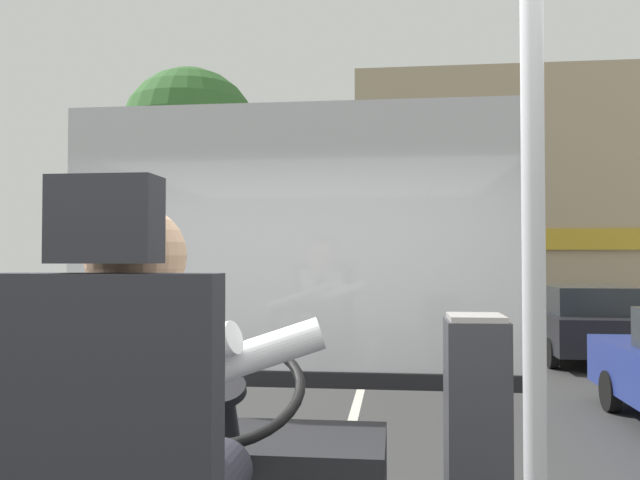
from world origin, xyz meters
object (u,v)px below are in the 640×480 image
at_px(steering_console, 251,479).
at_px(fare_box, 477,444).
at_px(bus_driver, 145,425).
at_px(handrail_pole, 534,327).
at_px(parked_car_black, 585,321).

distance_m(steering_console, fare_box, 0.94).
distance_m(bus_driver, steering_console, 1.26).
distance_m(handrail_pole, fare_box, 1.27).
bearing_deg(steering_console, handrail_pole, -58.11).
height_order(bus_driver, parked_car_black, bus_driver).
bearing_deg(parked_car_black, fare_box, -107.21).
bearing_deg(fare_box, parked_car_black, 72.79).
xyz_separation_m(steering_console, handrail_pole, (0.86, -1.37, 0.78)).
height_order(bus_driver, steering_console, bus_driver).
distance_m(bus_driver, fare_box, 1.31).
xyz_separation_m(handrail_pole, fare_box, (0.03, 1.15, -0.54)).
bearing_deg(bus_driver, fare_box, 46.54).
bearing_deg(handrail_pole, parked_car_black, 74.27).
bearing_deg(bus_driver, parked_car_black, 70.14).
bearing_deg(fare_box, steering_console, 165.68).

